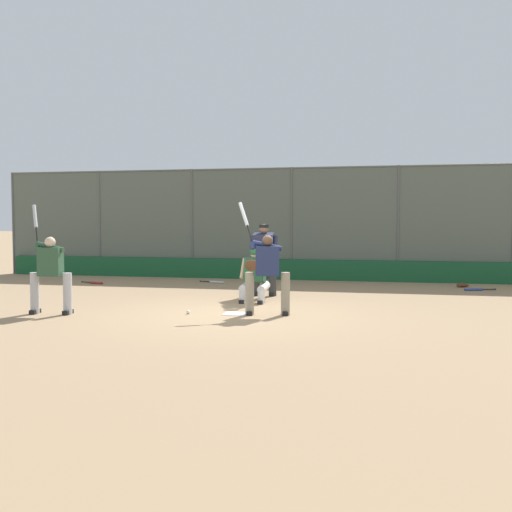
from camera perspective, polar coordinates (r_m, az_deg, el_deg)
name	(u,v)px	position (r m, az deg, el deg)	size (l,w,h in m)	color
ground_plane	(235,314)	(11.42, -1.98, -5.55)	(160.00, 160.00, 0.00)	#9E7F5B
home_plate_marker	(235,314)	(11.42, -1.98, -5.52)	(0.43, 0.43, 0.01)	white
backstop_fence	(291,221)	(18.05, 3.39, 3.39)	(18.86, 0.08, 3.37)	#515651
padding_wall	(291,270)	(18.01, 3.33, -1.30)	(18.40, 0.18, 0.61)	#19512D
bleachers_beyond	(307,262)	(20.19, 4.86, -0.57)	(13.14, 1.95, 1.16)	slate
batter_at_plate	(267,271)	(11.22, 1.05, -1.49)	(1.07, 0.60, 2.13)	gray
catcher_behind_plate	(254,274)	(12.93, -0.18, -1.71)	(0.64, 0.76, 1.21)	silver
umpire_home	(264,257)	(14.04, 0.76, -0.14)	(0.69, 0.41, 1.69)	#333333
batter_on_deck	(50,272)	(11.98, -19.01, -1.45)	(1.02, 0.61, 2.09)	#B7B7BC
spare_bat_near_backstop	(215,282)	(17.02, -3.91, -2.49)	(0.81, 0.29, 0.07)	black
spare_bat_by_padding	(95,283)	(17.40, -15.12, -2.47)	(0.78, 0.30, 0.07)	black
spare_bat_third_base_side	(476,289)	(16.15, 20.22, -3.01)	(0.80, 0.28, 0.07)	black
fielding_glove_on_dirt	(462,285)	(16.89, 19.04, -2.63)	(0.32, 0.24, 0.11)	#56331E
baseball_loose	(188,312)	(11.48, -6.47, -5.33)	(0.07, 0.07, 0.07)	white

